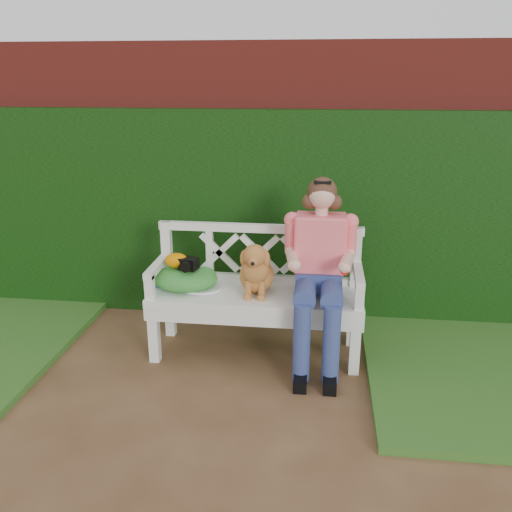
# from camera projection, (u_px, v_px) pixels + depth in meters

# --- Properties ---
(ground) EXTENTS (60.00, 60.00, 0.00)m
(ground) POSITION_uv_depth(u_px,v_px,m) (183.00, 428.00, 3.14)
(ground) COLOR #4E331E
(brick_wall) EXTENTS (10.00, 0.30, 2.20)m
(brick_wall) POSITION_uv_depth(u_px,v_px,m) (234.00, 181.00, 4.58)
(brick_wall) COLOR maroon
(brick_wall) RESTS_ON ground
(ivy_hedge) EXTENTS (10.00, 0.18, 1.70)m
(ivy_hedge) POSITION_uv_depth(u_px,v_px,m) (230.00, 216.00, 4.45)
(ivy_hedge) COLOR #17480C
(ivy_hedge) RESTS_ON ground
(garden_bench) EXTENTS (1.60, 0.66, 0.48)m
(garden_bench) POSITION_uv_depth(u_px,v_px,m) (256.00, 323.00, 3.93)
(garden_bench) COLOR white
(garden_bench) RESTS_ON ground
(seated_woman) EXTENTS (0.70, 0.82, 1.23)m
(seated_woman) POSITION_uv_depth(u_px,v_px,m) (319.00, 278.00, 3.74)
(seated_woman) COLOR #C73264
(seated_woman) RESTS_ON ground
(dog) EXTENTS (0.39, 0.43, 0.39)m
(dog) POSITION_uv_depth(u_px,v_px,m) (256.00, 267.00, 3.77)
(dog) COLOR brown
(dog) RESTS_ON garden_bench
(tennis_racket) EXTENTS (0.59, 0.32, 0.03)m
(tennis_racket) POSITION_uv_depth(u_px,v_px,m) (198.00, 288.00, 3.89)
(tennis_racket) COLOR silver
(tennis_racket) RESTS_ON garden_bench
(green_bag) EXTENTS (0.58, 0.52, 0.16)m
(green_bag) POSITION_uv_depth(u_px,v_px,m) (185.00, 278.00, 3.89)
(green_bag) COLOR #1B9A23
(green_bag) RESTS_ON garden_bench
(camera_item) EXTENTS (0.14, 0.12, 0.08)m
(camera_item) POSITION_uv_depth(u_px,v_px,m) (189.00, 264.00, 3.82)
(camera_item) COLOR black
(camera_item) RESTS_ON green_bag
(baseball_glove) EXTENTS (0.18, 0.15, 0.11)m
(baseball_glove) POSITION_uv_depth(u_px,v_px,m) (177.00, 260.00, 3.84)
(baseball_glove) COLOR orange
(baseball_glove) RESTS_ON green_bag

